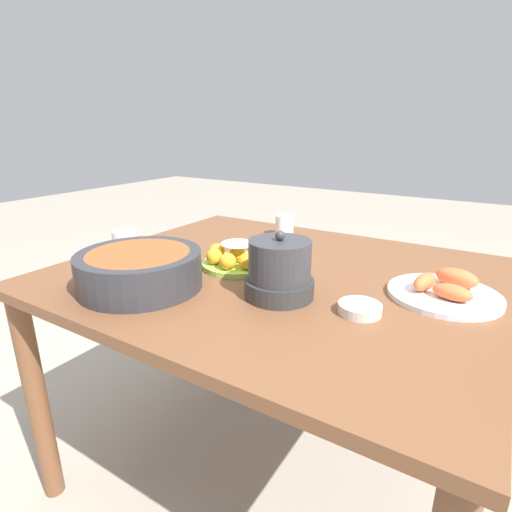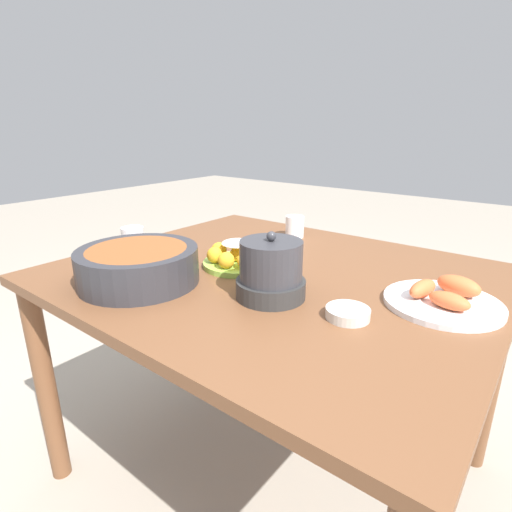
{
  "view_description": "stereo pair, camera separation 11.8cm",
  "coord_description": "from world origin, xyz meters",
  "px_view_note": "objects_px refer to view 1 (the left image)",
  "views": [
    {
      "loc": [
        -0.54,
        0.97,
        1.14
      ],
      "look_at": [
        0.06,
        0.02,
        0.77
      ],
      "focal_mm": 28.0,
      "sensor_mm": 36.0,
      "label": 1
    },
    {
      "loc": [
        -0.63,
        0.9,
        1.14
      ],
      "look_at": [
        0.06,
        0.02,
        0.77
      ],
      "focal_mm": 28.0,
      "sensor_mm": 36.0,
      "label": 2
    }
  ],
  "objects_px": {
    "cake_plate": "(237,257)",
    "cup_near": "(284,226)",
    "seafood_platter": "(445,290)",
    "dining_table": "(274,300)",
    "serving_bowl": "(140,269)",
    "sauce_bowl": "(360,308)",
    "cup_far": "(124,243)",
    "warming_pot": "(279,270)"
  },
  "relations": [
    {
      "from": "cake_plate",
      "to": "cup_near",
      "type": "height_order",
      "value": "same"
    },
    {
      "from": "cake_plate",
      "to": "seafood_platter",
      "type": "distance_m",
      "value": 0.57
    },
    {
      "from": "dining_table",
      "to": "seafood_platter",
      "type": "relative_size",
      "value": 4.48
    },
    {
      "from": "serving_bowl",
      "to": "sauce_bowl",
      "type": "distance_m",
      "value": 0.56
    },
    {
      "from": "seafood_platter",
      "to": "cake_plate",
      "type": "bearing_deg",
      "value": 9.18
    },
    {
      "from": "sauce_bowl",
      "to": "cup_far",
      "type": "xyz_separation_m",
      "value": [
        0.79,
        -0.01,
        0.03
      ]
    },
    {
      "from": "dining_table",
      "to": "warming_pot",
      "type": "xyz_separation_m",
      "value": [
        -0.1,
        0.15,
        0.16
      ]
    },
    {
      "from": "serving_bowl",
      "to": "sauce_bowl",
      "type": "xyz_separation_m",
      "value": [
        -0.54,
        -0.16,
        -0.04
      ]
    },
    {
      "from": "dining_table",
      "to": "cup_near",
      "type": "xyz_separation_m",
      "value": [
        0.16,
        -0.36,
        0.13
      ]
    },
    {
      "from": "sauce_bowl",
      "to": "warming_pot",
      "type": "height_order",
      "value": "warming_pot"
    },
    {
      "from": "cup_near",
      "to": "warming_pot",
      "type": "height_order",
      "value": "warming_pot"
    },
    {
      "from": "serving_bowl",
      "to": "seafood_platter",
      "type": "relative_size",
      "value": 1.2
    },
    {
      "from": "cake_plate",
      "to": "cup_near",
      "type": "relative_size",
      "value": 2.63
    },
    {
      "from": "cake_plate",
      "to": "seafood_platter",
      "type": "xyz_separation_m",
      "value": [
        -0.56,
        -0.09,
        -0.01
      ]
    },
    {
      "from": "cake_plate",
      "to": "sauce_bowl",
      "type": "bearing_deg",
      "value": 165.01
    },
    {
      "from": "cake_plate",
      "to": "warming_pot",
      "type": "bearing_deg",
      "value": 149.71
    },
    {
      "from": "serving_bowl",
      "to": "cake_plate",
      "type": "bearing_deg",
      "value": -115.31
    },
    {
      "from": "seafood_platter",
      "to": "warming_pot",
      "type": "relative_size",
      "value": 1.55
    },
    {
      "from": "dining_table",
      "to": "sauce_bowl",
      "type": "distance_m",
      "value": 0.35
    },
    {
      "from": "seafood_platter",
      "to": "warming_pot",
      "type": "bearing_deg",
      "value": 31.28
    },
    {
      "from": "dining_table",
      "to": "serving_bowl",
      "type": "xyz_separation_m",
      "value": [
        0.24,
        0.3,
        0.15
      ]
    },
    {
      "from": "sauce_bowl",
      "to": "dining_table",
      "type": "bearing_deg",
      "value": -25.18
    },
    {
      "from": "serving_bowl",
      "to": "cup_near",
      "type": "xyz_separation_m",
      "value": [
        -0.08,
        -0.65,
        -0.01
      ]
    },
    {
      "from": "dining_table",
      "to": "cake_plate",
      "type": "height_order",
      "value": "cake_plate"
    },
    {
      "from": "cup_far",
      "to": "dining_table",
      "type": "bearing_deg",
      "value": -164.68
    },
    {
      "from": "cake_plate",
      "to": "sauce_bowl",
      "type": "height_order",
      "value": "cake_plate"
    },
    {
      "from": "dining_table",
      "to": "serving_bowl",
      "type": "distance_m",
      "value": 0.41
    },
    {
      "from": "serving_bowl",
      "to": "cup_near",
      "type": "bearing_deg",
      "value": -96.97
    },
    {
      "from": "cup_near",
      "to": "sauce_bowl",
      "type": "bearing_deg",
      "value": 132.8
    },
    {
      "from": "sauce_bowl",
      "to": "cup_near",
      "type": "distance_m",
      "value": 0.68
    },
    {
      "from": "sauce_bowl",
      "to": "cup_near",
      "type": "height_order",
      "value": "cup_near"
    },
    {
      "from": "serving_bowl",
      "to": "cup_far",
      "type": "height_order",
      "value": "serving_bowl"
    },
    {
      "from": "dining_table",
      "to": "sauce_bowl",
      "type": "relative_size",
      "value": 12.21
    },
    {
      "from": "cake_plate",
      "to": "sauce_bowl",
      "type": "relative_size",
      "value": 2.17
    },
    {
      "from": "serving_bowl",
      "to": "warming_pot",
      "type": "distance_m",
      "value": 0.37
    },
    {
      "from": "cake_plate",
      "to": "serving_bowl",
      "type": "relative_size",
      "value": 0.67
    },
    {
      "from": "seafood_platter",
      "to": "warming_pot",
      "type": "distance_m",
      "value": 0.42
    },
    {
      "from": "dining_table",
      "to": "seafood_platter",
      "type": "height_order",
      "value": "seafood_platter"
    },
    {
      "from": "cup_near",
      "to": "cake_plate",
      "type": "bearing_deg",
      "value": 96.82
    },
    {
      "from": "cake_plate",
      "to": "warming_pot",
      "type": "relative_size",
      "value": 1.23
    },
    {
      "from": "seafood_platter",
      "to": "warming_pot",
      "type": "height_order",
      "value": "warming_pot"
    },
    {
      "from": "serving_bowl",
      "to": "cup_far",
      "type": "xyz_separation_m",
      "value": [
        0.25,
        -0.16,
        -0.01
      ]
    }
  ]
}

